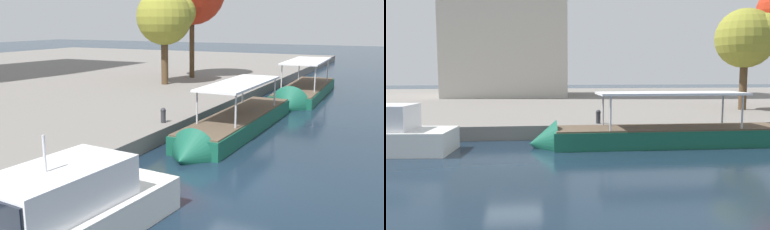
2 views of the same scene
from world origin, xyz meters
TOP-DOWN VIEW (x-y plane):
  - ground_plane at (0.00, 0.00)m, footprint 220.00×220.00m
  - dock_promenade at (0.00, 32.81)m, footprint 120.00×55.00m
  - tour_boat_2 at (7.24, 2.84)m, footprint 13.75×2.76m
  - mooring_bollard_0 at (4.83, 6.02)m, footprint 0.30×0.30m
  - tree_0 at (18.53, 13.48)m, footprint 5.07×4.80m

SIDE VIEW (x-z plane):
  - ground_plane at x=0.00m, z-range 0.00..0.00m
  - tour_boat_2 at x=7.24m, z-range -1.55..2.27m
  - dock_promenade at x=0.00m, z-range 0.00..0.82m
  - mooring_bollard_0 at x=4.83m, z-range 0.85..1.68m
  - tree_0 at x=18.53m, z-range 2.72..10.96m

